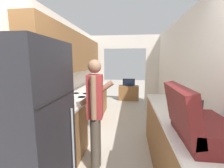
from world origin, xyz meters
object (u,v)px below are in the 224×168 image
at_px(range_oven, 79,116).
at_px(book_stack, 182,108).
at_px(refrigerator, 25,136).
at_px(suitcase, 196,122).
at_px(television, 129,82).
at_px(person, 95,113).
at_px(tv_cabinet, 129,93).

xyz_separation_m(range_oven, book_stack, (1.79, -0.85, 0.52)).
bearing_deg(refrigerator, suitcase, 4.37).
bearing_deg(television, book_stack, -79.21).
xyz_separation_m(person, suitcase, (1.09, -0.65, 0.19)).
bearing_deg(suitcase, person, 149.24).
height_order(refrigerator, television, refrigerator).
relative_size(refrigerator, range_oven, 1.72).
distance_m(book_stack, tv_cabinet, 4.19).
bearing_deg(refrigerator, range_oven, 92.11).
height_order(range_oven, tv_cabinet, range_oven).
bearing_deg(television, person, -96.17).
xyz_separation_m(range_oven, tv_cabinet, (1.03, 3.21, -0.17)).
relative_size(range_oven, tv_cabinet, 1.30).
height_order(suitcase, tv_cabinet, suitcase).
distance_m(suitcase, tv_cabinet, 4.91).
height_order(suitcase, book_stack, suitcase).
relative_size(refrigerator, person, 1.10).
bearing_deg(television, range_oven, -107.99).
xyz_separation_m(refrigerator, television, (0.97, 4.89, -0.16)).
relative_size(person, suitcase, 2.41).
height_order(book_stack, tv_cabinet, book_stack).
bearing_deg(person, suitcase, -125.14).
xyz_separation_m(person, book_stack, (1.21, 0.10, 0.09)).
bearing_deg(tv_cabinet, range_oven, -107.77).
relative_size(book_stack, television, 0.55).
height_order(person, television, person).
distance_m(range_oven, television, 3.34).
xyz_separation_m(book_stack, television, (-0.77, 4.02, -0.23)).
bearing_deg(tv_cabinet, television, -90.00).
height_order(suitcase, television, suitcase).
bearing_deg(suitcase, television, 97.73).
relative_size(person, book_stack, 6.00).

